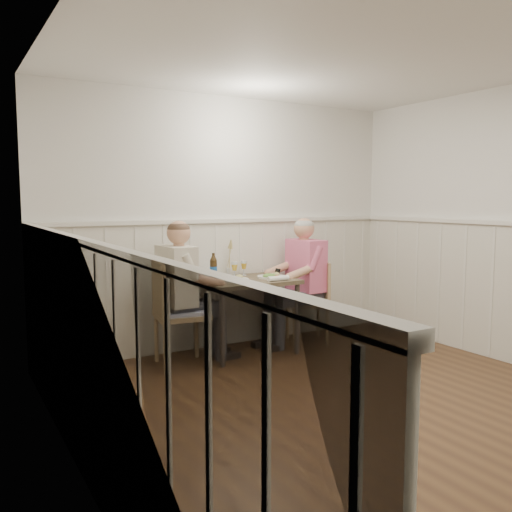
# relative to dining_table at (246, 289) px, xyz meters

# --- Properties ---
(ground_plane) EXTENTS (4.50, 4.50, 0.00)m
(ground_plane) POSITION_rel_dining_table_xyz_m (0.00, -1.84, -0.65)
(ground_plane) COLOR #442B1B
(room_shell) EXTENTS (4.04, 4.54, 2.60)m
(room_shell) POSITION_rel_dining_table_xyz_m (0.00, -1.84, 0.87)
(room_shell) COLOR white
(room_shell) RESTS_ON ground
(wainscot) EXTENTS (4.00, 4.49, 1.34)m
(wainscot) POSITION_rel_dining_table_xyz_m (0.00, -1.15, 0.04)
(wainscot) COLOR white
(wainscot) RESTS_ON ground
(dining_table) EXTENTS (0.93, 0.70, 0.75)m
(dining_table) POSITION_rel_dining_table_xyz_m (0.00, 0.00, 0.00)
(dining_table) COLOR #484030
(dining_table) RESTS_ON ground
(chair_right) EXTENTS (0.54, 0.54, 0.88)m
(chair_right) POSITION_rel_dining_table_xyz_m (0.82, 0.01, -0.17)
(chair_right) COLOR tan
(chair_right) RESTS_ON ground
(chair_left) EXTENTS (0.52, 0.52, 0.98)m
(chair_left) POSITION_rel_dining_table_xyz_m (-0.78, -0.05, -0.12)
(chair_left) COLOR tan
(chair_left) RESTS_ON ground
(man_in_pink) EXTENTS (0.64, 0.45, 1.37)m
(man_in_pink) POSITION_rel_dining_table_xyz_m (0.71, 0.02, -0.08)
(man_in_pink) COLOR #3F3F47
(man_in_pink) RESTS_ON ground
(diner_cream) EXTENTS (0.65, 0.45, 1.37)m
(diner_cream) POSITION_rel_dining_table_xyz_m (-0.71, -0.04, -0.07)
(diner_cream) COLOR #3F3F47
(diner_cream) RESTS_ON ground
(plate_man) EXTENTS (0.28, 0.28, 0.07)m
(plate_man) POSITION_rel_dining_table_xyz_m (0.26, -0.05, 0.12)
(plate_man) COLOR white
(plate_man) RESTS_ON dining_table
(plate_diner) EXTENTS (0.31, 0.31, 0.08)m
(plate_diner) POSITION_rel_dining_table_xyz_m (-0.18, -0.05, 0.12)
(plate_diner) COLOR white
(plate_diner) RESTS_ON dining_table
(beer_glass_a) EXTENTS (0.06, 0.06, 0.15)m
(beer_glass_a) POSITION_rel_dining_table_xyz_m (0.11, 0.24, 0.20)
(beer_glass_a) COLOR silver
(beer_glass_a) RESTS_ON dining_table
(beer_glass_b) EXTENTS (0.06, 0.06, 0.16)m
(beer_glass_b) POSITION_rel_dining_table_xyz_m (-0.04, 0.16, 0.21)
(beer_glass_b) COLOR silver
(beer_glass_b) RESTS_ON dining_table
(beer_bottle) EXTENTS (0.07, 0.07, 0.26)m
(beer_bottle) POSITION_rel_dining_table_xyz_m (-0.27, 0.18, 0.22)
(beer_bottle) COLOR #32220F
(beer_bottle) RESTS_ON dining_table
(rolled_napkin) EXTENTS (0.23, 0.05, 0.05)m
(rolled_napkin) POSITION_rel_dining_table_xyz_m (0.21, -0.27, 0.13)
(rolled_napkin) COLOR white
(rolled_napkin) RESTS_ON dining_table
(grass_vase) EXTENTS (0.05, 0.05, 0.40)m
(grass_vase) POSITION_rel_dining_table_xyz_m (-0.05, 0.29, 0.28)
(grass_vase) COLOR silver
(grass_vase) RESTS_ON dining_table
(gingham_mat) EXTENTS (0.36, 0.32, 0.01)m
(gingham_mat) POSITION_rel_dining_table_xyz_m (-0.29, 0.22, 0.10)
(gingham_mat) COLOR #6B76C0
(gingham_mat) RESTS_ON dining_table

